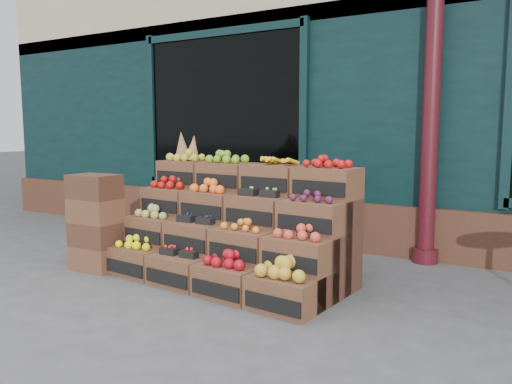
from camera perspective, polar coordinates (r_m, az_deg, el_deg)
The scene contains 5 objects.
ground at distance 4.52m, azimuth -2.33°, elevation -11.88°, with size 60.00×60.00×0.00m, color #4A4A4D.
shop_facade at distance 9.06m, azimuth 15.73°, elevation 12.70°, with size 12.00×6.24×4.80m.
crate_display at distance 4.96m, azimuth -2.48°, elevation -4.77°, with size 2.42×1.35×1.46m.
spare_crates at distance 5.52m, azimuth -17.85°, elevation -3.32°, with size 0.51×0.35×1.01m.
shopkeeper at distance 7.27m, azimuth 1.88°, elevation 3.97°, with size 0.78×0.51×2.15m, color #1E6932.
Camera 1 is at (2.31, -3.60, 1.47)m, focal length 35.00 mm.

